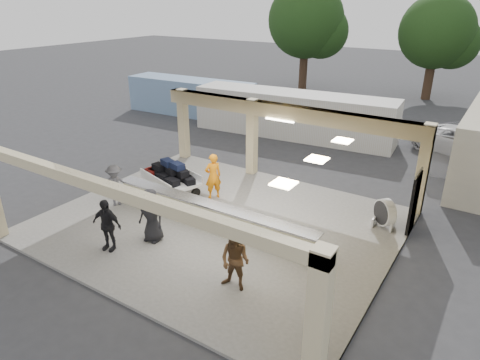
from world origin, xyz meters
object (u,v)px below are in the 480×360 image
Objects in this scene: baggage_handler at (213,176)px; passenger_d at (151,215)px; car_white_a at (463,142)px; car_dark at (473,138)px; baggage_counter at (210,216)px; passenger_c at (115,185)px; luggage_cart at (171,175)px; container_blue at (191,97)px; drum_fan at (385,213)px; passenger_b at (107,225)px; container_white at (293,114)px; passenger_a at (235,260)px.

passenger_d is at bearing 37.90° from baggage_handler.
car_white_a reaches higher than car_dark.
baggage_counter is at bearing -173.11° from car_dark.
car_white_a is (10.51, 13.95, -0.23)m from passenger_c.
car_dark is (10.83, 15.01, -0.24)m from passenger_c.
baggage_counter is 4.23m from passenger_c.
baggage_handler is at bearing 166.62° from car_white_a.
container_blue is at bearing 142.60° from luggage_cart.
drum_fan is 6.63m from baggage_handler.
passenger_b is 1.06× the size of passenger_c.
passenger_c is 3.26m from passenger_d.
container_blue is (-17.25, -0.98, 0.50)m from car_white_a.
drum_fan is at bearing 33.56° from baggage_counter.
passenger_d reaches higher than passenger_c.
car_white_a is 17.28m from container_blue.
car_dark is at bearing -1.90° from passenger_c.
container_white reaches higher than baggage_handler.
passenger_b is 0.42× the size of car_dark.
passenger_c is (-2.79, -2.60, -0.10)m from baggage_handler.
container_blue is at bearing 131.19° from baggage_counter.
passenger_c is at bearing 153.72° from passenger_d.
passenger_b is at bearing -62.65° from container_blue.
car_white_a reaches higher than drum_fan.
car_white_a is at bearing 0.26° from container_blue.
car_dark is 0.45× the size of container_blue.
passenger_a is at bearing -74.43° from container_white.
container_blue is at bearing -167.27° from drum_fan.
container_white reaches higher than passenger_b.
passenger_a reaches higher than car_dark.
passenger_b reaches higher than passenger_c.
passenger_d is at bearing 174.55° from car_white_a.
car_white_a is at bearing 179.96° from baggage_handler.
baggage_handler is 9.72m from container_white.
luggage_cart is 0.23× the size of container_white.
car_white_a is at bearing 64.79° from baggage_counter.
baggage_handler is at bearing 71.41° from passenger_b.
passenger_a is 15.02m from container_white.
drum_fan is (8.23, 1.84, -0.20)m from luggage_cart.
baggage_handler is 5.96m from passenger_a.
passenger_d is (0.25, -3.77, -0.01)m from baggage_handler.
passenger_c is 12.33m from container_white.
passenger_a is at bearing -172.48° from car_white_a.
container_white is (1.52, 12.23, 0.35)m from passenger_c.
car_dark is 17.69m from container_blue.
car_white_a is (6.33, 13.45, 0.12)m from baggage_counter.
container_blue is (-17.56, -2.04, 0.51)m from car_dark.
passenger_a is 0.43× the size of car_dark.
passenger_a is 3.80m from passenger_d.
baggage_handler is 1.12× the size of passenger_c.
baggage_handler reaches higher than passenger_c.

